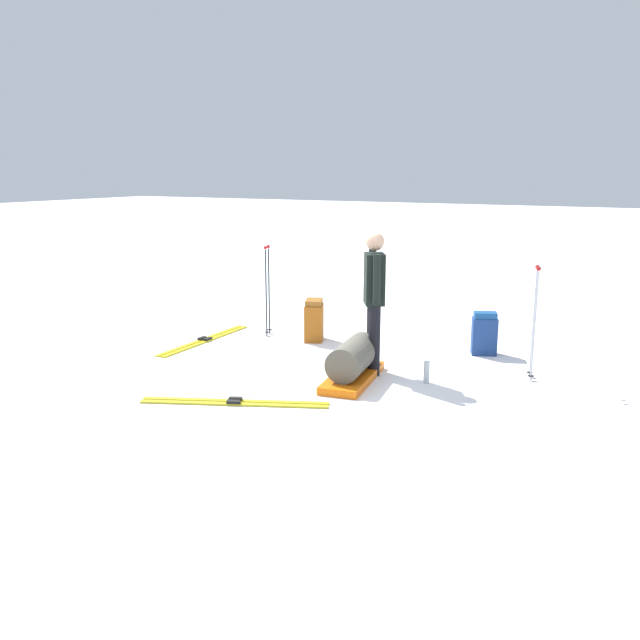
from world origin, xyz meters
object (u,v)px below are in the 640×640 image
object	(u,v)px
ski_pair_far	(235,402)
backpack_bright	(484,334)
ski_pair_near	(205,340)
ski_poles_planted_near	(535,317)
gear_sled	(353,363)
backpack_large_dark	(314,321)
skier_standing	(374,295)
thermos_bottle	(427,372)
ski_poles_planted_far	(267,286)

from	to	relation	value
ski_pair_far	backpack_bright	size ratio (longest dim) A/B	3.31
ski_pair_near	ski_poles_planted_near	distance (m)	4.55
backpack_bright	gear_sled	size ratio (longest dim) A/B	0.44
ski_pair_near	backpack_large_dark	distance (m)	1.59
ski_pair_near	ski_poles_planted_near	world-z (taller)	ski_poles_planted_near
skier_standing	backpack_large_dark	size ratio (longest dim) A/B	2.84
skier_standing	ski_poles_planted_near	world-z (taller)	skier_standing
backpack_large_dark	thermos_bottle	bearing A→B (deg)	-117.83
ski_pair_near	backpack_bright	world-z (taller)	backpack_bright
ski_pair_near	ski_poles_planted_far	xyz separation A→B (m)	(0.73, -0.61, 0.73)
skier_standing	ski_pair_far	world-z (taller)	skier_standing
ski_pair_near	backpack_bright	size ratio (longest dim) A/B	3.40
ski_pair_near	thermos_bottle	bearing A→B (deg)	-95.46
ski_poles_planted_near	ski_pair_far	bearing A→B (deg)	132.31
gear_sled	ski_poles_planted_near	bearing A→B (deg)	-59.44
ski_pair_near	thermos_bottle	distance (m)	3.47
ski_poles_planted_far	gear_sled	xyz separation A→B (m)	(-1.41, -2.06, -0.51)
ski_pair_far	gear_sled	world-z (taller)	gear_sled
backpack_bright	ski_pair_far	bearing A→B (deg)	150.22
backpack_bright	thermos_bottle	world-z (taller)	backpack_bright
backpack_large_dark	thermos_bottle	xyz separation A→B (m)	(-1.10, -2.09, -0.16)
backpack_large_dark	ski_poles_planted_far	bearing A→B (deg)	92.77
skier_standing	backpack_bright	size ratio (longest dim) A/B	2.97
skier_standing	thermos_bottle	size ratio (longest dim) A/B	6.54
backpack_large_dark	backpack_bright	world-z (taller)	backpack_large_dark
ski_poles_planted_far	thermos_bottle	bearing A→B (deg)	-110.53
ski_poles_planted_near	gear_sled	bearing A→B (deg)	120.56
skier_standing	ski_pair_far	bearing A→B (deg)	153.66
gear_sled	ski_pair_near	bearing A→B (deg)	75.88
ski_poles_planted_far	backpack_large_dark	bearing A→B (deg)	-87.23
skier_standing	thermos_bottle	world-z (taller)	skier_standing
skier_standing	ski_poles_planted_near	xyz separation A→B (m)	(0.65, -1.73, -0.21)
ski_pair_near	backpack_bright	bearing A→B (deg)	-72.10
backpack_bright	gear_sled	world-z (taller)	backpack_bright
backpack_large_dark	gear_sled	bearing A→B (deg)	-137.82
backpack_bright	thermos_bottle	xyz separation A→B (m)	(-1.53, 0.26, -0.15)
skier_standing	backpack_bright	xyz separation A→B (m)	(1.45, -0.96, -0.67)
thermos_bottle	ski_poles_planted_far	bearing A→B (deg)	69.47
skier_standing	ski_poles_planted_far	xyz separation A→B (m)	(0.99, 2.14, -0.22)
ski_pair_near	ski_poles_planted_near	xyz separation A→B (m)	(0.39, -4.48, 0.73)
ski_pair_near	backpack_large_dark	world-z (taller)	backpack_large_dark
ski_pair_far	skier_standing	bearing A→B (deg)	-26.34
backpack_large_dark	ski_pair_far	bearing A→B (deg)	-168.72
skier_standing	thermos_bottle	distance (m)	1.09
backpack_bright	ski_poles_planted_far	xyz separation A→B (m)	(-0.46, 3.10, 0.46)
skier_standing	gear_sled	bearing A→B (deg)	170.34
backpack_large_dark	ski_poles_planted_near	world-z (taller)	ski_poles_planted_near
backpack_bright	gear_sled	xyz separation A→B (m)	(-1.87, 1.03, -0.05)
skier_standing	gear_sled	size ratio (longest dim) A/B	1.32
skier_standing	ski_poles_planted_far	world-z (taller)	skier_standing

